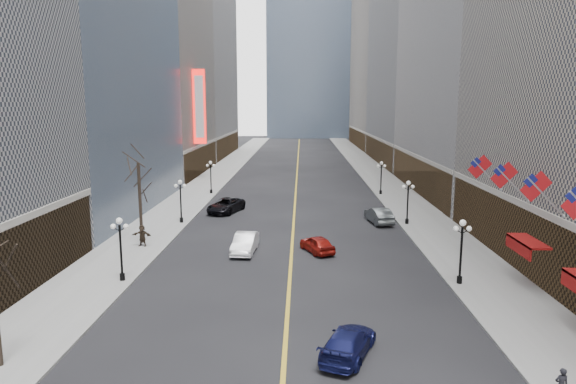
# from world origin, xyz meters

# --- Properties ---
(sidewalk_east) EXTENTS (6.00, 230.00, 0.15)m
(sidewalk_east) POSITION_xyz_m (14.00, 70.00, 0.07)
(sidewalk_east) COLOR gray
(sidewalk_east) RESTS_ON ground
(sidewalk_west) EXTENTS (6.00, 230.00, 0.15)m
(sidewalk_west) POSITION_xyz_m (-14.00, 70.00, 0.07)
(sidewalk_west) COLOR gray
(sidewalk_west) RESTS_ON ground
(lane_line) EXTENTS (0.25, 200.00, 0.02)m
(lane_line) POSITION_xyz_m (0.00, 80.00, 0.01)
(lane_line) COLOR gold
(lane_line) RESTS_ON ground
(bldg_east_c) EXTENTS (26.60, 40.60, 48.80)m
(bldg_east_c) POSITION_xyz_m (29.88, 106.00, 24.18)
(bldg_east_c) COLOR gray
(bldg_east_c) RESTS_ON ground
(bldg_east_d) EXTENTS (26.60, 46.60, 62.80)m
(bldg_east_d) POSITION_xyz_m (29.90, 149.00, 31.17)
(bldg_east_d) COLOR #A79B8A
(bldg_east_d) RESTS_ON ground
(bldg_west_c) EXTENTS (26.60, 30.60, 50.80)m
(bldg_west_c) POSITION_xyz_m (-29.88, 87.00, 25.19)
(bldg_west_c) COLOR #A79B8A
(bldg_west_c) RESTS_ON ground
(bldg_west_d) EXTENTS (26.60, 38.60, 72.80)m
(bldg_west_d) POSITION_xyz_m (-29.92, 121.00, 36.17)
(bldg_west_d) COLOR #B8B5AF
(bldg_west_d) RESTS_ON ground
(streetlamp_east_1) EXTENTS (1.26, 0.44, 4.52)m
(streetlamp_east_1) POSITION_xyz_m (11.80, 30.00, 2.90)
(streetlamp_east_1) COLOR black
(streetlamp_east_1) RESTS_ON sidewalk_east
(streetlamp_east_2) EXTENTS (1.26, 0.44, 4.52)m
(streetlamp_east_2) POSITION_xyz_m (11.80, 48.00, 2.90)
(streetlamp_east_2) COLOR black
(streetlamp_east_2) RESTS_ON sidewalk_east
(streetlamp_east_3) EXTENTS (1.26, 0.44, 4.52)m
(streetlamp_east_3) POSITION_xyz_m (11.80, 66.00, 2.90)
(streetlamp_east_3) COLOR black
(streetlamp_east_3) RESTS_ON sidewalk_east
(streetlamp_west_1) EXTENTS (1.26, 0.44, 4.52)m
(streetlamp_west_1) POSITION_xyz_m (-11.80, 30.00, 2.90)
(streetlamp_west_1) COLOR black
(streetlamp_west_1) RESTS_ON sidewalk_west
(streetlamp_west_2) EXTENTS (1.26, 0.44, 4.52)m
(streetlamp_west_2) POSITION_xyz_m (-11.80, 48.00, 2.90)
(streetlamp_west_2) COLOR black
(streetlamp_west_2) RESTS_ON sidewalk_west
(streetlamp_west_3) EXTENTS (1.26, 0.44, 4.52)m
(streetlamp_west_3) POSITION_xyz_m (-11.80, 66.00, 2.90)
(streetlamp_west_3) COLOR black
(streetlamp_west_3) RESTS_ON sidewalk_west
(flag_3) EXTENTS (2.87, 0.12, 2.87)m
(flag_3) POSITION_xyz_m (15.31, 27.00, 7.29)
(flag_3) COLOR #B2B2B7
(flag_3) RESTS_ON ground
(flag_4) EXTENTS (2.87, 0.12, 2.87)m
(flag_4) POSITION_xyz_m (15.31, 32.00, 7.29)
(flag_4) COLOR #B2B2B7
(flag_4) RESTS_ON ground
(flag_5) EXTENTS (2.87, 0.12, 2.87)m
(flag_5) POSITION_xyz_m (15.31, 37.00, 7.29)
(flag_5) COLOR #B2B2B7
(flag_5) RESTS_ON ground
(awning_c) EXTENTS (1.40, 4.00, 0.93)m
(awning_c) POSITION_xyz_m (16.11, 30.00, 3.08)
(awning_c) COLOR maroon
(awning_c) RESTS_ON ground
(theatre_marquee) EXTENTS (2.00, 0.55, 12.00)m
(theatre_marquee) POSITION_xyz_m (-15.88, 80.00, 12.00)
(theatre_marquee) COLOR red
(theatre_marquee) RESTS_ON ground
(tree_west_far) EXTENTS (3.60, 3.60, 7.92)m
(tree_west_far) POSITION_xyz_m (-13.50, 40.00, 6.24)
(tree_west_far) COLOR #2D231C
(tree_west_far) RESTS_ON sidewalk_west
(car_nb_mid) EXTENTS (2.04, 5.06, 1.64)m
(car_nb_mid) POSITION_xyz_m (-3.94, 37.60, 0.82)
(car_nb_mid) COLOR white
(car_nb_mid) RESTS_ON ground
(car_nb_far) EXTENTS (4.38, 6.47, 1.65)m
(car_nb_far) POSITION_xyz_m (-7.95, 53.89, 0.82)
(car_nb_far) COLOR black
(car_nb_far) RESTS_ON ground
(car_sb_near) EXTENTS (3.60, 5.24, 1.41)m
(car_sb_near) POSITION_xyz_m (3.17, 19.65, 0.71)
(car_sb_near) COLOR #131648
(car_sb_near) RESTS_ON ground
(car_sb_mid) EXTENTS (3.29, 4.57, 1.45)m
(car_sb_mid) POSITION_xyz_m (2.16, 37.85, 0.72)
(car_sb_mid) COLOR maroon
(car_sb_mid) RESTS_ON ground
(car_sb_far) EXTENTS (2.67, 5.34, 1.68)m
(car_sb_far) POSITION_xyz_m (9.00, 48.83, 0.84)
(car_sb_far) COLOR #474D4E
(car_sb_far) RESTS_ON ground
(ped_west_far) EXTENTS (1.82, 0.77, 1.90)m
(ped_west_far) POSITION_xyz_m (-13.10, 38.85, 1.10)
(ped_west_far) COLOR #2C2218
(ped_west_far) RESTS_ON sidewalk_west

